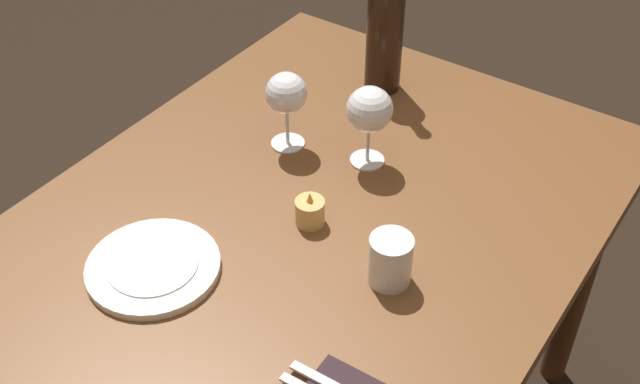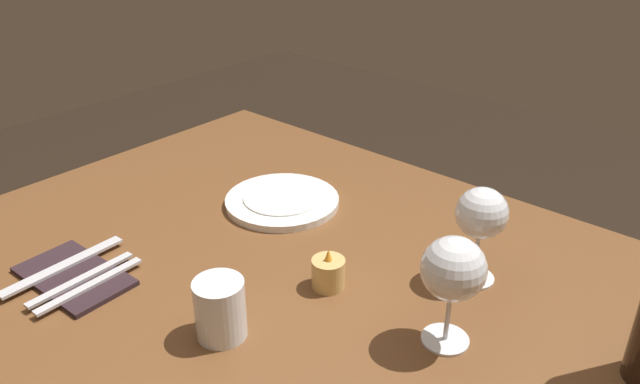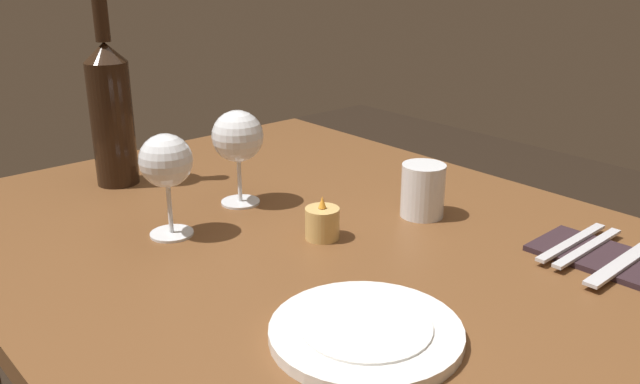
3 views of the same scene
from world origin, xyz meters
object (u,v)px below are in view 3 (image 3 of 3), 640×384
wine_bottle (111,110)px  folded_napkin (604,257)px  wine_glass_left (238,138)px  table_knife (626,260)px  water_tumbler (421,192)px  fork_outer (572,242)px  wine_glass_right (166,163)px  fork_inner (588,248)px  dinner_plate (366,332)px  votive_candle (322,224)px

wine_bottle → folded_napkin: 0.85m
wine_glass_left → folded_napkin: wine_glass_left is taller
folded_napkin → table_knife: size_ratio=0.92×
wine_glass_left → water_tumbler: 0.31m
folded_napkin → water_tumbler: bearing=-166.8°
folded_napkin → fork_outer: 0.05m
wine_glass_right → wine_bottle: bearing=170.8°
wine_glass_right → fork_outer: bearing=44.2°
water_tumbler → fork_inner: (0.26, 0.07, -0.03)m
dinner_plate → fork_outer: dinner_plate is taller
wine_glass_right → dinner_plate: size_ratio=0.72×
wine_glass_left → wine_glass_right: wine_glass_left is taller
wine_glass_right → votive_candle: (0.16, 0.17, -0.09)m
fork_outer → wine_bottle: bearing=-152.4°
wine_glass_left → fork_inner: (0.49, 0.26, -0.10)m
dinner_plate → water_tumbler: bearing=122.1°
water_tumbler → fork_outer: water_tumbler is taller
dinner_plate → folded_napkin: bearing=78.8°
votive_candle → folded_napkin: size_ratio=0.35×
votive_candle → wine_bottle: bearing=-164.7°
votive_candle → folded_napkin: votive_candle is taller
wine_glass_right → fork_inner: wine_glass_right is taller
wine_glass_left → folded_napkin: bearing=26.4°
water_tumbler → votive_candle: water_tumbler is taller
folded_napkin → fork_outer: fork_outer is taller
folded_napkin → table_knife: bearing=0.0°
fork_outer → fork_inner: bearing=0.0°
wine_bottle → dinner_plate: (0.68, -0.02, -0.13)m
wine_glass_right → fork_outer: (0.43, 0.41, -0.10)m
dinner_plate → table_knife: dinner_plate is taller
water_tumbler → votive_candle: (-0.03, -0.18, -0.02)m
votive_candle → fork_inner: 0.38m
fork_outer → table_knife: 0.08m
folded_napkin → fork_inner: size_ratio=1.07×
water_tumbler → votive_candle: 0.19m
wine_glass_right → folded_napkin: (0.48, 0.41, -0.11)m
votive_candle → table_knife: votive_candle is taller
wine_glass_left → wine_bottle: (-0.24, -0.11, 0.02)m
fork_inner → fork_outer: same height
wine_glass_left → fork_inner: wine_glass_left is taller
wine_glass_left → dinner_plate: size_ratio=0.74×
wine_glass_left → water_tumbler: (0.24, 0.19, -0.08)m
fork_inner → votive_candle: bearing=-139.6°
water_tumbler → votive_candle: bearing=-100.6°
wine_glass_right → folded_napkin: bearing=41.0°
votive_candle → folded_napkin: bearing=38.1°
wine_glass_right → table_knife: size_ratio=0.75×
folded_napkin → table_knife: 0.03m
wine_glass_left → folded_napkin: size_ratio=0.84×
water_tumbler → table_knife: size_ratio=0.41×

